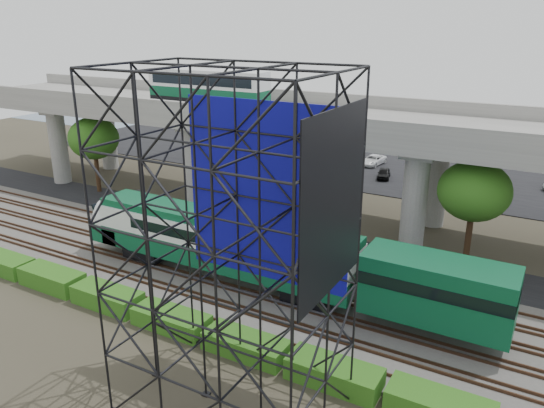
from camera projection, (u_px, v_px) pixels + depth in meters
The scene contains 13 objects.
ground at pixel (203, 292), 34.27m from camera, with size 140.00×140.00×0.00m, color #474233.
ballast_bed at pixel (220, 278), 35.88m from camera, with size 90.00×12.00×0.20m, color slate.
service_road at pixel (280, 237), 42.90m from camera, with size 90.00×5.00×0.08m, color black.
parking_lot at pixel (376, 170), 62.23m from camera, with size 90.00×18.00×0.08m, color black.
harbor_water at pixel (424, 137), 80.34m from camera, with size 140.00×40.00×0.03m, color #455872.
rail_tracks at pixel (220, 276), 35.83m from camera, with size 90.00×9.52×0.16m.
commuter_train at pixel (248, 247), 33.91m from camera, with size 29.30×3.06×4.30m.
overpass at pixel (304, 125), 45.12m from camera, with size 80.00×12.00×12.40m.
scaffold_tower at pixel (229, 256), 21.71m from camera, with size 9.36×6.36×15.00m.
hedge_strip at pixel (171, 319), 30.08m from camera, with size 34.60×1.80×1.20m.
trees at pixel (266, 150), 47.93m from camera, with size 40.94×16.94×7.69m.
suv at pixel (138, 199), 49.88m from camera, with size 2.17×4.71×1.31m, color black.
parked_cars at pixel (377, 166), 61.50m from camera, with size 38.91×9.60×1.30m.
Camera 1 is at (18.94, -24.37, 16.56)m, focal length 35.00 mm.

